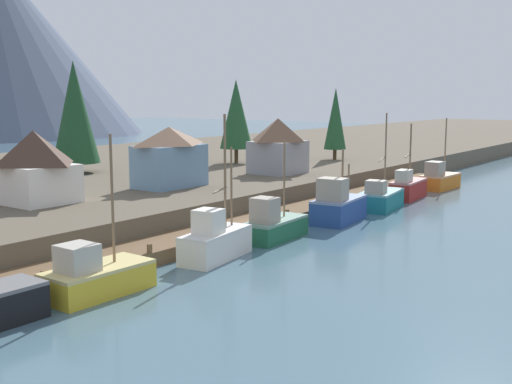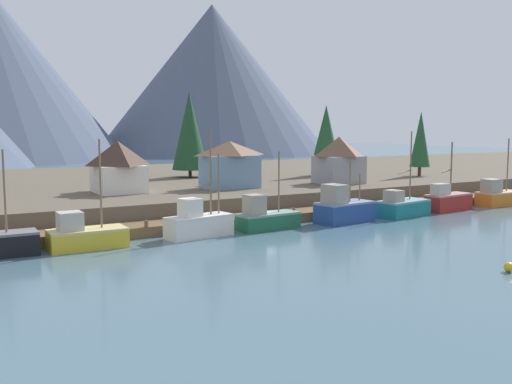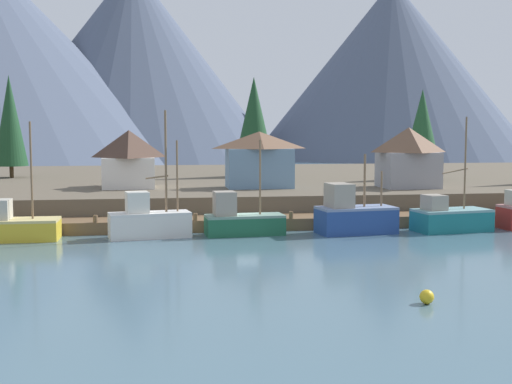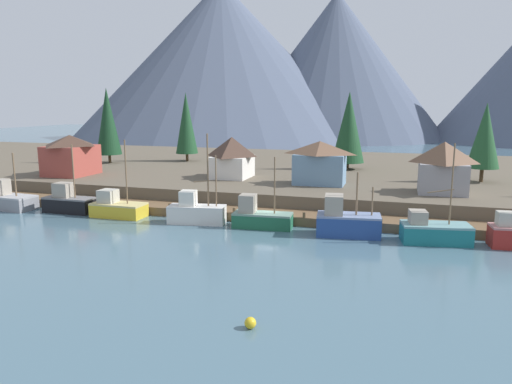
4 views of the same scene
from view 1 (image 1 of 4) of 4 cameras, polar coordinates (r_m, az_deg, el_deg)
The scene contains 16 objects.
ground_plane at distance 65.20m, azimuth -13.85°, elevation -1.99°, with size 400.00×400.00×1.00m, color #476675.
dock at distance 52.53m, azimuth -1.30°, elevation -3.14°, with size 80.00×4.00×1.60m.
shoreline_bank at distance 74.52m, azimuth -19.77°, elevation 0.41°, with size 400.00×56.00×2.50m, color brown.
fishing_boat_yellow at distance 37.46m, azimuth -14.10°, elevation -7.29°, with size 6.27×2.93×9.04m.
fishing_boat_white at distance 44.12m, azimuth -3.67°, elevation -4.36°, with size 6.55×3.32×9.92m.
fishing_boat_green at distance 49.95m, azimuth 1.60°, elevation -2.98°, with size 6.41×2.86×7.63m.
fishing_boat_blue at distance 57.26m, azimuth 7.28°, elevation -1.27°, with size 6.57×3.71×6.45m.
fishing_boat_teal at distance 64.53m, azimuth 11.00°, elevation -0.58°, with size 6.64×3.92×9.49m.
fishing_boat_red at distance 71.78m, azimuth 13.34°, elevation 0.38°, with size 6.45×2.92×8.20m.
fishing_boat_orange at distance 80.33m, azimuth 15.99°, elevation 1.10°, with size 6.34×2.92×8.51m.
house_white at distance 55.07m, azimuth -19.11°, elevation 2.21°, with size 5.43×6.18×5.90m.
house_grey at distance 72.04m, azimuth 1.97°, elevation 4.18°, with size 5.77×5.12×6.18m.
house_blue at distance 61.73m, azimuth -7.71°, elevation 3.16°, with size 6.94×4.27×5.75m.
conifer_near_left at distance 88.31m, azimuth 7.08°, elevation 6.49°, with size 3.04×3.04×9.77m.
conifer_near_right at distance 75.09m, azimuth -15.81°, elevation 6.86°, with size 5.26×5.26×12.58m.
conifer_back_left at distance 82.86m, azimuth -1.78°, elevation 6.94°, with size 4.24×4.24×10.75m.
Camera 1 is at (-40.44, -29.80, 11.15)m, focal length 44.96 mm.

